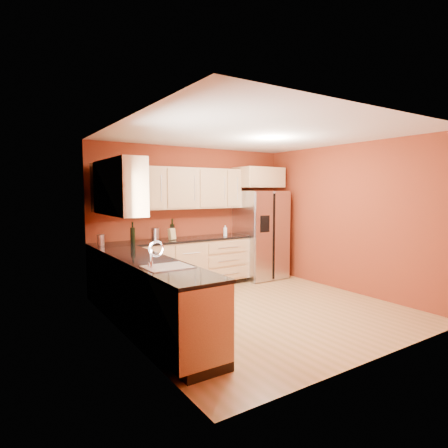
{
  "coord_description": "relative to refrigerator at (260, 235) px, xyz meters",
  "views": [
    {
      "loc": [
        -3.43,
        -4.31,
        1.77
      ],
      "look_at": [
        -0.01,
        0.9,
        1.23
      ],
      "focal_mm": 30.0,
      "sensor_mm": 36.0,
      "label": 1
    }
  ],
  "objects": [
    {
      "name": "wall_front",
      "position": [
        -1.35,
        -3.62,
        0.41
      ],
      "size": [
        4.0,
        0.04,
        2.6
      ],
      "primitive_type": "cube",
      "color": "maroon",
      "rests_on": "floor"
    },
    {
      "name": "corner_upper_cabinet",
      "position": [
        -3.02,
        0.04,
        0.94
      ],
      "size": [
        0.67,
        0.67,
        0.75
      ],
      "primitive_type": "cube",
      "rotation": [
        0.0,
        0.0,
        0.79
      ],
      "color": "#A87E51",
      "rests_on": "wall_back"
    },
    {
      "name": "floor",
      "position": [
        -1.35,
        -1.62,
        -0.89
      ],
      "size": [
        4.0,
        4.0,
        0.0
      ],
      "primitive_type": "plane",
      "color": "#A67C40",
      "rests_on": "ground"
    },
    {
      "name": "wall_left",
      "position": [
        -3.35,
        -1.62,
        0.41
      ],
      "size": [
        0.04,
        4.0,
        2.6
      ],
      "primitive_type": "cube",
      "color": "maroon",
      "rests_on": "floor"
    },
    {
      "name": "canister_right",
      "position": [
        -2.26,
        0.08,
        0.14
      ],
      "size": [
        0.18,
        0.18,
        0.22
      ],
      "primitive_type": "cylinder",
      "rotation": [
        0.0,
        0.0,
        0.43
      ],
      "color": "silver",
      "rests_on": "countertop_back"
    },
    {
      "name": "upper_cabinets_back",
      "position": [
        -1.6,
        0.21,
        0.94
      ],
      "size": [
        2.3,
        0.33,
        0.75
      ],
      "primitive_type": "cube",
      "color": "#A87E51",
      "rests_on": "wall_back"
    },
    {
      "name": "wall_back",
      "position": [
        -1.35,
        0.38,
        0.41
      ],
      "size": [
        4.0,
        0.04,
        2.6
      ],
      "primitive_type": "cube",
      "color": "maroon",
      "rests_on": "floor"
    },
    {
      "name": "base_cabinets_left",
      "position": [
        -3.05,
        -1.62,
        -0.45
      ],
      "size": [
        0.6,
        2.8,
        0.88
      ],
      "primitive_type": "cube",
      "color": "#A87E51",
      "rests_on": "floor"
    },
    {
      "name": "ceiling",
      "position": [
        -1.35,
        -1.62,
        1.71
      ],
      "size": [
        4.0,
        4.0,
        0.0
      ],
      "primitive_type": "plane",
      "color": "silver",
      "rests_on": "wall_back"
    },
    {
      "name": "wine_bottle_a",
      "position": [
        -1.92,
        0.11,
        0.21
      ],
      "size": [
        0.09,
        0.09,
        0.37
      ],
      "primitive_type": null,
      "rotation": [
        0.0,
        0.0,
        -0.07
      ],
      "color": "black",
      "rests_on": "countertop_back"
    },
    {
      "name": "countertop_back",
      "position": [
        -1.9,
        0.06,
        0.01
      ],
      "size": [
        2.9,
        0.62,
        0.04
      ],
      "primitive_type": "cube",
      "color": "black",
      "rests_on": "base_cabinets_back"
    },
    {
      "name": "refrigerator",
      "position": [
        0.0,
        0.0,
        0.0
      ],
      "size": [
        0.9,
        0.75,
        1.78
      ],
      "primitive_type": "cube",
      "color": "silver",
      "rests_on": "floor"
    },
    {
      "name": "soap_dispenser",
      "position": [
        -0.86,
        -0.0,
        0.13
      ],
      "size": [
        0.09,
        0.09,
        0.2
      ],
      "primitive_type": "cylinder",
      "rotation": [
        0.0,
        0.0,
        0.38
      ],
      "color": "white",
      "rests_on": "countertop_back"
    },
    {
      "name": "canister_left",
      "position": [
        -3.2,
        0.02,
        0.12
      ],
      "size": [
        0.12,
        0.12,
        0.17
      ],
      "primitive_type": "cylinder",
      "rotation": [
        0.0,
        0.0,
        0.11
      ],
      "color": "silver",
      "rests_on": "countertop_back"
    },
    {
      "name": "window",
      "position": [
        -3.33,
        -2.12,
        0.66
      ],
      "size": [
        0.03,
        0.9,
        1.0
      ],
      "primitive_type": "cube",
      "color": "white",
      "rests_on": "wall_left"
    },
    {
      "name": "wall_right",
      "position": [
        0.65,
        -1.62,
        0.41
      ],
      "size": [
        0.04,
        4.0,
        2.6
      ],
      "primitive_type": "cube",
      "color": "maroon",
      "rests_on": "floor"
    },
    {
      "name": "base_cabinets_back",
      "position": [
        -1.9,
        0.07,
        -0.45
      ],
      "size": [
        2.9,
        0.6,
        0.88
      ],
      "primitive_type": "cube",
      "color": "#A87E51",
      "rests_on": "floor"
    },
    {
      "name": "wine_bottle_b",
      "position": [
        -2.66,
        0.06,
        0.2
      ],
      "size": [
        0.08,
        0.08,
        0.35
      ],
      "primitive_type": null,
      "rotation": [
        0.0,
        0.0,
        -0.04
      ],
      "color": "black",
      "rests_on": "countertop_back"
    },
    {
      "name": "upper_cabinets_left",
      "position": [
        -3.19,
        -0.9,
        0.94
      ],
      "size": [
        0.33,
        1.35,
        0.75
      ],
      "primitive_type": "cube",
      "color": "#A87E51",
      "rests_on": "wall_left"
    },
    {
      "name": "sink_faucet",
      "position": [
        -3.04,
        -2.12,
        0.18
      ],
      "size": [
        0.5,
        0.42,
        0.3
      ],
      "primitive_type": null,
      "color": "white",
      "rests_on": "countertop_left"
    },
    {
      "name": "countertop_left",
      "position": [
        -3.04,
        -1.62,
        0.01
      ],
      "size": [
        0.62,
        2.8,
        0.04
      ],
      "primitive_type": "cube",
      "color": "black",
      "rests_on": "base_cabinets_left"
    },
    {
      "name": "over_fridge_cabinet",
      "position": [
        0.0,
        0.07,
        1.16
      ],
      "size": [
        0.92,
        0.6,
        0.4
      ],
      "primitive_type": "cube",
      "color": "#A87E51",
      "rests_on": "wall_back"
    },
    {
      "name": "knife_block",
      "position": [
        -1.96,
        0.04,
        0.13
      ],
      "size": [
        0.11,
        0.1,
        0.2
      ],
      "primitive_type": "cube",
      "rotation": [
        0.0,
        0.0,
        0.14
      ],
      "color": "tan",
      "rests_on": "countertop_back"
    }
  ]
}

